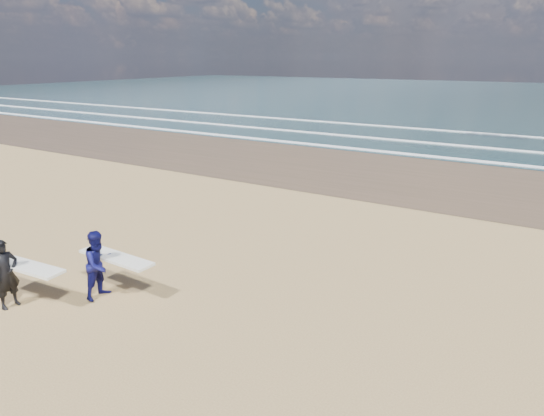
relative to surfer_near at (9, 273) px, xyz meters
The scene contains 2 objects.
surfer_near is the anchor object (origin of this frame).
surfer_far 2.03m from the surfer_near, 45.99° to the left, with size 2.22×1.07×1.70m.
Camera 1 is at (11.22, -6.09, 5.65)m, focal length 32.00 mm.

